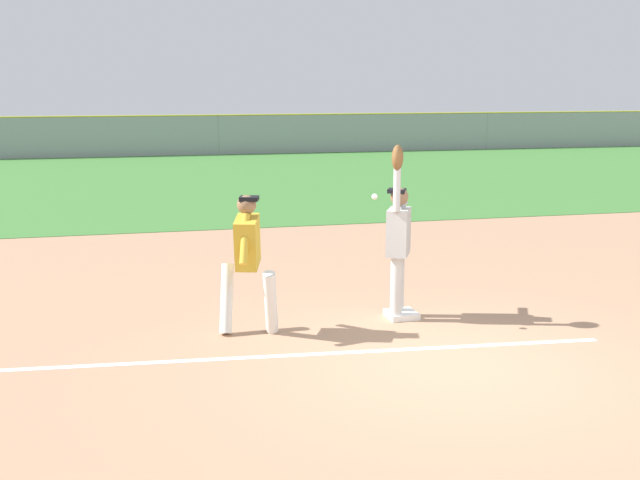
{
  "coord_description": "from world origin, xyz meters",
  "views": [
    {
      "loc": [
        -3.13,
        -7.36,
        3.02
      ],
      "look_at": [
        -0.99,
        1.94,
        1.05
      ],
      "focal_mm": 42.78,
      "sensor_mm": 36.0,
      "label": 1
    }
  ],
  "objects": [
    {
      "name": "outfield_grass",
      "position": [
        0.0,
        16.99,
        0.01
      ],
      "size": [
        49.57,
        17.18,
        0.01
      ],
      "primitive_type": "cube",
      "color": "#3D7533",
      "rests_on": "ground_plane"
    },
    {
      "name": "parked_car_white",
      "position": [
        9.26,
        29.9,
        0.67
      ],
      "size": [
        4.41,
        2.14,
        1.25
      ],
      "rotation": [
        0.0,
        0.0,
        0.0
      ],
      "color": "white",
      "rests_on": "ground_plane"
    },
    {
      "name": "parked_car_tan",
      "position": [
        -0.94,
        29.92,
        0.67
      ],
      "size": [
        4.46,
        2.24,
        1.25
      ],
      "rotation": [
        0.0,
        0.0,
        0.03
      ],
      "color": "tan",
      "rests_on": "ground_plane"
    },
    {
      "name": "outfield_fence",
      "position": [
        0.0,
        25.58,
        0.86
      ],
      "size": [
        49.65,
        0.08,
        1.71
      ],
      "color": "#93999E",
      "rests_on": "ground_plane"
    },
    {
      "name": "parked_car_red",
      "position": [
        -5.98,
        29.87,
        0.67
      ],
      "size": [
        4.41,
        2.14,
        1.25
      ],
      "rotation": [
        0.0,
        0.0,
        -0.0
      ],
      "color": "#B21E1E",
      "rests_on": "ground_plane"
    },
    {
      "name": "first_base",
      "position": [
        0.07,
        1.75,
        0.04
      ],
      "size": [
        0.39,
        0.39,
        0.08
      ],
      "primitive_type": "cube",
      "rotation": [
        0.0,
        0.0,
        0.04
      ],
      "color": "white",
      "rests_on": "ground_plane"
    },
    {
      "name": "runner",
      "position": [
        -1.98,
        1.53,
        1.0
      ],
      "size": [
        0.76,
        0.83,
        1.72
      ],
      "rotation": [
        0.0,
        0.0,
        -0.27
      ],
      "color": "white",
      "rests_on": "ground_plane"
    },
    {
      "name": "ground_plane",
      "position": [
        0.0,
        0.0,
        0.0
      ],
      "size": [
        79.77,
        79.77,
        0.0
      ],
      "primitive_type": "plane",
      "color": "tan"
    },
    {
      "name": "parked_car_black",
      "position": [
        4.79,
        29.54,
        0.67
      ],
      "size": [
        4.57,
        2.45,
        1.25
      ],
      "rotation": [
        0.0,
        0.0,
        0.1
      ],
      "color": "black",
      "rests_on": "ground_plane"
    },
    {
      "name": "baseball",
      "position": [
        -0.42,
        1.46,
        1.66
      ],
      "size": [
        0.07,
        0.07,
        0.07
      ],
      "primitive_type": "sphere",
      "color": "white"
    },
    {
      "name": "fielder",
      "position": [
        -0.01,
        1.73,
        1.12
      ],
      "size": [
        0.5,
        0.85,
        2.28
      ],
      "rotation": [
        0.0,
        0.0,
        2.67
      ],
      "color": "silver",
      "rests_on": "ground_plane"
    },
    {
      "name": "chalk_foul_line",
      "position": [
        -3.93,
        0.85,
        0.0
      ],
      "size": [
        11.97,
        1.04,
        0.01
      ],
      "primitive_type": "cube",
      "rotation": [
        0.0,
        0.0,
        -0.08
      ],
      "color": "white",
      "rests_on": "ground_plane"
    }
  ]
}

